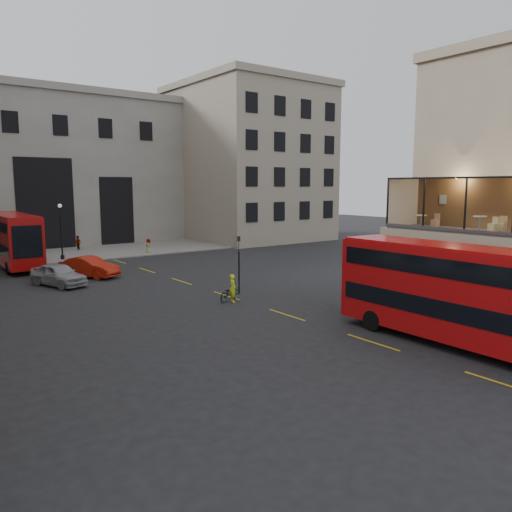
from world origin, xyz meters
TOP-DOWN VIEW (x-y plane):
  - ground at (0.00, 0.00)m, footprint 140.00×140.00m
  - host_frontage at (6.50, 0.00)m, footprint 3.00×11.00m
  - cafe_floor at (6.50, 0.00)m, footprint 3.00×10.00m
  - gateway at (-5.00, 47.99)m, footprint 35.00×10.60m
  - building_right at (20.00, 39.97)m, footprint 16.60×18.60m
  - pavement_far at (-6.00, 38.00)m, footprint 40.00×12.00m
  - traffic_light_near at (-1.00, 12.00)m, footprint 0.16×0.20m
  - street_lamp_b at (-6.00, 34.00)m, footprint 0.36×0.36m
  - bus_near at (0.58, -2.34)m, footprint 2.65×11.19m
  - bus_far at (-10.42, 32.67)m, footprint 2.82×11.57m
  - car_a at (-9.70, 21.80)m, footprint 3.34×5.09m
  - car_b at (-6.84, 23.83)m, footprint 3.82×5.01m
  - bicycle at (-2.58, 10.77)m, footprint 1.96×1.28m
  - cyclist at (-2.59, 10.38)m, footprint 0.57×0.71m
  - pedestrian_b at (-10.40, 29.43)m, footprint 1.12×1.40m
  - pedestrian_c at (-2.66, 40.00)m, footprint 0.99×0.94m
  - pedestrian_d at (2.57, 33.58)m, footprint 0.67×0.86m
  - cafe_table_mid at (5.91, -0.32)m, footprint 0.68×0.68m
  - cafe_table_far at (5.80, 3.17)m, footprint 0.60×0.60m
  - cafe_chair_b at (7.34, -0.77)m, footprint 0.42×0.42m
  - cafe_chair_c at (7.01, -0.48)m, footprint 0.46×0.46m
  - cafe_chair_d at (7.36, 3.27)m, footprint 0.40×0.40m

SIDE VIEW (x-z plane):
  - ground at x=0.00m, z-range 0.00..0.00m
  - pavement_far at x=-6.00m, z-range 0.00..0.12m
  - bicycle at x=-2.58m, z-range 0.00..0.97m
  - pedestrian_d at x=2.57m, z-range 0.00..1.54m
  - car_b at x=-6.84m, z-range 0.00..1.58m
  - car_a at x=-9.70m, z-range 0.00..1.61m
  - pedestrian_c at x=-2.66m, z-range 0.00..1.65m
  - cyclist at x=-2.59m, z-range 0.00..1.70m
  - pedestrian_b at x=-10.40m, z-range 0.00..1.89m
  - host_frontage at x=6.50m, z-range 0.00..4.50m
  - street_lamp_b at x=-6.00m, z-range -0.27..5.06m
  - traffic_light_near at x=-1.00m, z-range 0.52..4.32m
  - bus_near at x=0.58m, z-range 0.28..4.73m
  - bus_far at x=-10.42m, z-range 0.28..4.89m
  - cafe_floor at x=6.50m, z-range 4.50..4.60m
  - cafe_chair_d at x=7.36m, z-range 4.45..5.22m
  - cafe_chair_c at x=7.01m, z-range 4.45..5.23m
  - cafe_chair_b at x=7.34m, z-range 4.44..5.26m
  - cafe_table_far at x=5.80m, z-range 4.72..5.47m
  - cafe_table_mid at x=5.91m, z-range 4.74..5.59m
  - gateway at x=-5.00m, z-range 0.39..18.39m
  - building_right at x=20.00m, z-range 0.39..20.39m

